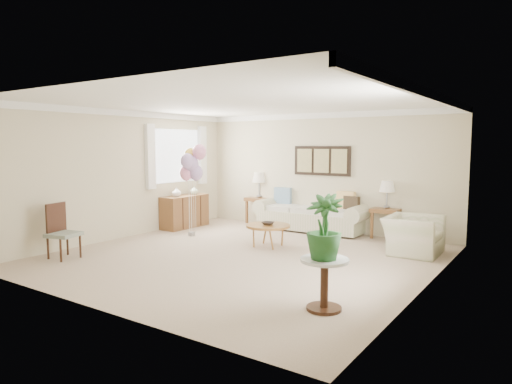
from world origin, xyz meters
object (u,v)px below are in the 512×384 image
sofa (314,213)px  armchair (413,235)px  coffee_table (268,226)px  accent_chair (61,230)px  balloon_cluster (192,163)px

sofa → armchair: size_ratio=2.55×
coffee_table → accent_chair: 3.61m
sofa → armchair: sofa is taller
coffee_table → accent_chair: size_ratio=0.89×
armchair → accent_chair: accent_chair is taller
sofa → armchair: (2.46, -1.01, -0.05)m
accent_chair → balloon_cluster: 2.88m
accent_chair → balloon_cluster: size_ratio=0.48×
coffee_table → balloon_cluster: bearing=-178.5°
sofa → accent_chair: 5.22m
sofa → coffee_table: 1.99m
sofa → coffee_table: (0.06, -1.99, 0.01)m
armchair → accent_chair: size_ratio=1.09×
armchair → accent_chair: 6.04m
armchair → balloon_cluster: balloon_cluster is taller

